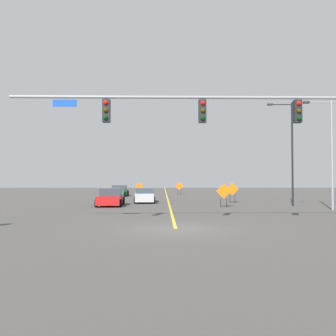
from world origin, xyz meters
TOP-DOWN VIEW (x-y plane):
  - ground at (0.00, 0.00)m, footprint 136.11×136.11m
  - road_centre_stripe at (0.00, 37.81)m, footprint 0.16×75.62m
  - traffic_signal_assembly at (3.33, -0.02)m, footprint 17.74×0.44m
  - street_lamp_near_left at (10.14, 12.98)m, footprint 2.15×0.24m
  - street_lamp_mid_left at (11.67, 8.98)m, footprint 4.10×0.24m
  - construction_sign_left_lane at (-3.86, 33.56)m, footprint 1.10×0.09m
  - construction_sign_right_shoulder at (1.83, 33.43)m, footprint 1.12×0.11m
  - construction_sign_median_near at (5.90, 16.26)m, footprint 1.15×0.30m
  - construction_sign_right_lane at (4.23, 11.42)m, footprint 1.17×0.25m
  - car_red_approaching at (-4.92, 13.26)m, footprint 2.17×4.05m
  - car_silver_distant at (-2.31, 17.36)m, footprint 2.11×4.48m
  - car_green_passing at (-6.09, 28.90)m, footprint 2.07×4.51m

SIDE VIEW (x-z plane):
  - ground at x=0.00m, z-range 0.00..0.00m
  - road_centre_stripe at x=0.00m, z-range 0.00..0.01m
  - car_silver_distant at x=-2.31m, z-range -0.02..1.35m
  - car_red_approaching at x=-4.92m, z-range -0.06..1.41m
  - car_green_passing at x=-6.09m, z-range -0.03..1.38m
  - construction_sign_left_lane at x=-3.86m, z-range 0.22..1.94m
  - construction_sign_right_shoulder at x=1.83m, z-range 0.22..1.98m
  - construction_sign_right_lane at x=4.23m, z-range 0.25..2.13m
  - construction_sign_median_near at x=5.90m, z-range 0.25..2.14m
  - street_lamp_mid_left at x=11.67m, z-range 0.79..8.74m
  - street_lamp_near_left at x=10.14m, z-range 0.45..9.10m
  - traffic_signal_assembly at x=3.33m, z-range 1.85..8.29m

